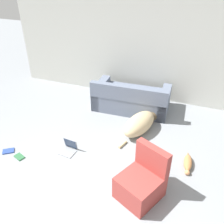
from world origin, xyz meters
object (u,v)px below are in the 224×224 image
at_px(dog, 141,123).
at_px(book_blue, 8,151).
at_px(cat, 188,163).
at_px(couch, 131,99).
at_px(side_chair, 142,182).
at_px(laptop_open, 69,147).
at_px(book_green, 19,157).

height_order(dog, book_blue, dog).
distance_m(cat, book_blue, 3.41).
xyz_separation_m(couch, dog, (0.45, -0.80, -0.07)).
xyz_separation_m(book_blue, side_chair, (2.67, -0.10, 0.26)).
height_order(laptop_open, side_chair, side_chair).
relative_size(dog, book_green, 6.10).
relative_size(couch, book_blue, 7.16).
bearing_deg(laptop_open, side_chair, -12.80).
relative_size(dog, cat, 2.33).
bearing_deg(side_chair, book_blue, -156.69).
bearing_deg(dog, side_chair, -147.41).
relative_size(cat, book_blue, 2.35).
distance_m(laptop_open, book_blue, 1.19).
height_order(cat, book_blue, cat).
xyz_separation_m(dog, cat, (1.08, -0.76, -0.13)).
distance_m(cat, book_green, 3.13).
bearing_deg(couch, book_blue, 50.45).
xyz_separation_m(couch, book_green, (-1.48, -2.42, -0.25)).
distance_m(couch, laptop_open, 2.04).
distance_m(couch, side_chair, 2.61).
bearing_deg(cat, couch, -139.55).
distance_m(couch, book_green, 2.85).
xyz_separation_m(dog, book_blue, (-2.24, -1.55, -0.18)).
height_order(couch, book_green, couch).
relative_size(dog, book_blue, 5.48).
bearing_deg(dog, book_green, 147.70).
height_order(laptop_open, book_green, laptop_open).
relative_size(cat, book_green, 2.61).
distance_m(dog, side_chair, 1.72).
bearing_deg(cat, book_blue, -80.43).
relative_size(dog, side_chair, 1.65).
relative_size(couch, dog, 1.31).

